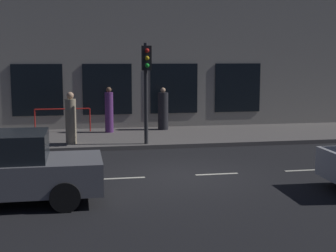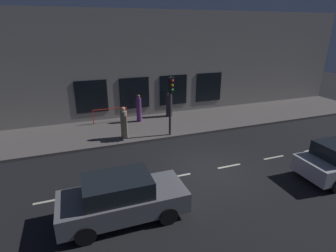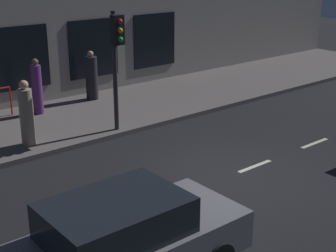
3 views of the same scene
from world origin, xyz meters
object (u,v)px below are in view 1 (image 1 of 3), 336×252
(traffic_light, at_px, (146,75))
(pedestrian_2, at_px, (71,120))
(parked_car_0, at_px, (2,169))
(pedestrian_0, at_px, (163,110))
(pedestrian_1, at_px, (109,111))

(traffic_light, bearing_deg, pedestrian_2, 76.89)
(parked_car_0, relative_size, pedestrian_0, 2.38)
(traffic_light, height_order, pedestrian_1, traffic_light)
(pedestrian_0, distance_m, pedestrian_2, 4.76)
(pedestrian_1, bearing_deg, pedestrian_2, -23.35)
(traffic_light, bearing_deg, pedestrian_0, -18.90)
(traffic_light, relative_size, parked_car_0, 0.84)
(pedestrian_0, xyz_separation_m, pedestrian_2, (-2.86, 3.81, 0.04))
(pedestrian_2, bearing_deg, traffic_light, -34.83)
(traffic_light, xyz_separation_m, pedestrian_2, (0.61, 2.62, -1.59))
(parked_car_0, bearing_deg, pedestrian_0, 151.57)
(pedestrian_0, distance_m, pedestrian_1, 2.33)
(pedestrian_0, bearing_deg, pedestrian_2, -151.25)
(traffic_light, height_order, pedestrian_2, traffic_light)
(pedestrian_2, bearing_deg, parked_car_0, -123.69)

